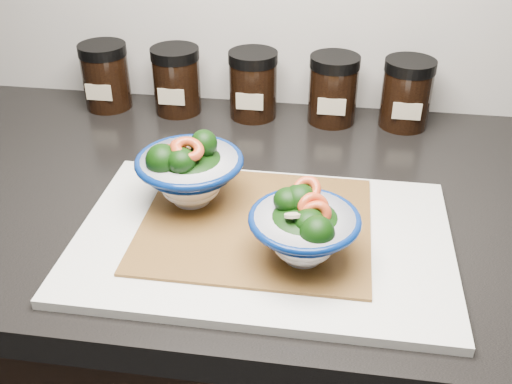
# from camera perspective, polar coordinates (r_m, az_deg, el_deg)

# --- Properties ---
(countertop) EXTENTS (3.50, 0.60, 0.04)m
(countertop) POSITION_cam_1_polar(r_m,az_deg,el_deg) (0.87, -8.88, -0.31)
(countertop) COLOR black
(countertop) RESTS_ON cabinet
(cutting_board) EXTENTS (0.45, 0.30, 0.01)m
(cutting_board) POSITION_cam_1_polar(r_m,az_deg,el_deg) (0.73, 0.67, -4.50)
(cutting_board) COLOR silver
(cutting_board) RESTS_ON countertop
(bamboo_mat) EXTENTS (0.28, 0.24, 0.00)m
(bamboo_mat) POSITION_cam_1_polar(r_m,az_deg,el_deg) (0.74, 0.00, -3.00)
(bamboo_mat) COLOR olive
(bamboo_mat) RESTS_ON cutting_board
(bowl_left) EXTENTS (0.14, 0.14, 0.10)m
(bowl_left) POSITION_cam_1_polar(r_m,az_deg,el_deg) (0.76, -6.38, 1.96)
(bowl_left) COLOR white
(bowl_left) RESTS_ON bamboo_mat
(bowl_right) EXTENTS (0.12, 0.12, 0.09)m
(bowl_right) POSITION_cam_1_polar(r_m,az_deg,el_deg) (0.66, 4.63, -3.53)
(bowl_right) COLOR white
(bowl_right) RESTS_ON bamboo_mat
(spice_jar_a) EXTENTS (0.08, 0.08, 0.11)m
(spice_jar_a) POSITION_cam_1_polar(r_m,az_deg,el_deg) (1.09, -14.12, 10.66)
(spice_jar_a) COLOR black
(spice_jar_a) RESTS_ON countertop
(spice_jar_b) EXTENTS (0.08, 0.08, 0.11)m
(spice_jar_b) POSITION_cam_1_polar(r_m,az_deg,el_deg) (1.05, -7.57, 10.52)
(spice_jar_b) COLOR black
(spice_jar_b) RESTS_ON countertop
(spice_jar_c) EXTENTS (0.08, 0.08, 0.11)m
(spice_jar_c) POSITION_cam_1_polar(r_m,az_deg,el_deg) (1.02, -0.28, 10.20)
(spice_jar_c) COLOR black
(spice_jar_c) RESTS_ON countertop
(spice_jar_d) EXTENTS (0.08, 0.08, 0.11)m
(spice_jar_d) POSITION_cam_1_polar(r_m,az_deg,el_deg) (1.01, 7.35, 9.69)
(spice_jar_d) COLOR black
(spice_jar_d) RESTS_ON countertop
(spice_jar_e) EXTENTS (0.08, 0.08, 0.11)m
(spice_jar_e) POSITION_cam_1_polar(r_m,az_deg,el_deg) (1.01, 14.15, 9.09)
(spice_jar_e) COLOR black
(spice_jar_e) RESTS_ON countertop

